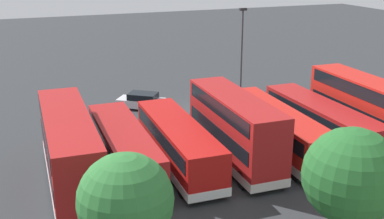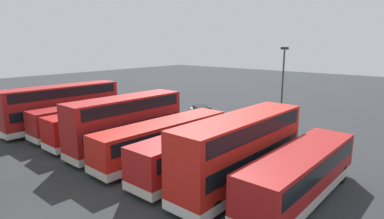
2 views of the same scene
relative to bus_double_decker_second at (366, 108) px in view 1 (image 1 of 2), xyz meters
name	(u,v)px [view 1 (image 1 of 2)]	position (x,y,z in m)	size (l,w,h in m)	color
ground_plane	(197,110)	(9.04, -10.81, -2.45)	(140.00, 140.00, 0.00)	#2D3033
bus_double_decker_second	(366,108)	(0.00, 0.00, 0.00)	(2.82, 10.88, 4.55)	red
bus_single_deck_third	(321,122)	(3.48, -0.54, -0.82)	(2.66, 11.78, 2.95)	#A51919
bus_single_deck_fourth	(276,128)	(7.20, -0.58, -0.82)	(3.04, 12.13, 2.95)	red
bus_double_decker_fifth	(235,127)	(10.84, 0.18, 0.00)	(2.81, 10.23, 4.55)	#A51919
bus_single_deck_sixth	(178,143)	(14.51, -0.53, -0.83)	(2.84, 11.18, 2.95)	#B71411
bus_single_deck_seventh	(124,149)	(18.03, -0.83, -0.83)	(2.80, 11.33, 2.95)	#A51919
bus_double_decker_far_end	(69,150)	(21.44, 0.05, 0.00)	(2.93, 11.96, 4.55)	#A51919
car_hatchback_silver	(142,101)	(13.49, -13.11, -1.75)	(4.39, 3.88, 1.43)	silver
lamp_post_tall	(242,46)	(3.54, -13.32, 2.46)	(0.70, 0.30, 8.44)	#38383D
tree_midright	(126,201)	(20.45, 9.95, 1.59)	(3.88, 3.88, 5.99)	#4C3823
tree_rightmost	(351,176)	(11.05, 11.78, 1.83)	(4.23, 4.23, 6.41)	#4C3823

